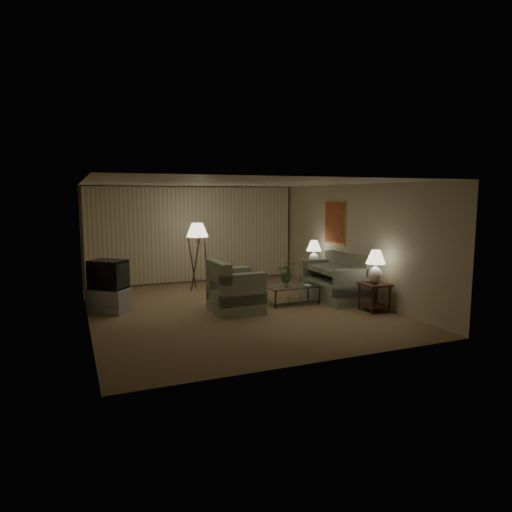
{
  "coord_description": "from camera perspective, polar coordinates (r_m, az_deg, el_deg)",
  "views": [
    {
      "loc": [
        -3.27,
        -9.11,
        2.44
      ],
      "look_at": [
        0.73,
        0.6,
        1.04
      ],
      "focal_mm": 32.0,
      "sensor_mm": 36.0,
      "label": 1
    }
  ],
  "objects": [
    {
      "name": "room_shell",
      "position": [
        11.13,
        -5.18,
        3.99
      ],
      "size": [
        6.04,
        7.02,
        2.72
      ],
      "color": "beige",
      "rests_on": "ground"
    },
    {
      "name": "table_lamp_far",
      "position": [
        12.03,
        7.25,
        0.64
      ],
      "size": [
        0.39,
        0.39,
        0.67
      ],
      "color": "white",
      "rests_on": "side_table_far"
    },
    {
      "name": "vase",
      "position": [
        10.25,
        3.86,
        -3.39
      ],
      "size": [
        0.18,
        0.18,
        0.15
      ],
      "primitive_type": "imported",
      "rotation": [
        0.0,
        0.0,
        -0.26
      ],
      "color": "white",
      "rests_on": "coffee_table"
    },
    {
      "name": "side_table_far",
      "position": [
        12.12,
        7.2,
        -2.22
      ],
      "size": [
        0.44,
        0.37,
        0.6
      ],
      "color": "#331B0E",
      "rests_on": "ground"
    },
    {
      "name": "table_lamp_near",
      "position": [
        9.87,
        14.72,
        -0.95
      ],
      "size": [
        0.41,
        0.41,
        0.71
      ],
      "color": "white",
      "rests_on": "side_table_near"
    },
    {
      "name": "sofa",
      "position": [
        10.98,
        9.74,
        -3.15
      ],
      "size": [
        1.92,
        1.05,
        0.83
      ],
      "rotation": [
        0.0,
        0.0,
        -1.6
      ],
      "color": "gray",
      "rests_on": "ground"
    },
    {
      "name": "crt_tv",
      "position": [
        10.01,
        -18.0,
        -2.21
      ],
      "size": [
        1.2,
        1.2,
        0.6
      ],
      "primitive_type": "cube",
      "rotation": [
        0.0,
        0.0,
        -0.7
      ],
      "color": "black",
      "rests_on": "tv_cabinet"
    },
    {
      "name": "flowers",
      "position": [
        10.2,
        3.88,
        -1.72
      ],
      "size": [
        0.51,
        0.48,
        0.45
      ],
      "primitive_type": "imported",
      "rotation": [
        0.0,
        0.0,
        -0.38
      ],
      "color": "#3F682E",
      "rests_on": "vase"
    },
    {
      "name": "ground",
      "position": [
        9.98,
        -2.6,
        -6.57
      ],
      "size": [
        7.0,
        7.0,
        0.0
      ],
      "primitive_type": "plane",
      "color": "#8F704F",
      "rests_on": "ground"
    },
    {
      "name": "book",
      "position": [
        10.36,
        6.09,
        -3.68
      ],
      "size": [
        0.15,
        0.2,
        0.02
      ],
      "primitive_type": "imported",
      "rotation": [
        0.0,
        0.0,
        0.01
      ],
      "color": "olive",
      "rests_on": "coffee_table"
    },
    {
      "name": "coffee_table",
      "position": [
        10.36,
        4.6,
        -4.47
      ],
      "size": [
        1.23,
        0.67,
        0.41
      ],
      "color": "silver",
      "rests_on": "ground"
    },
    {
      "name": "armchair",
      "position": [
        9.62,
        -2.54,
        -4.46
      ],
      "size": [
        1.09,
        1.04,
        0.87
      ],
      "rotation": [
        0.0,
        0.0,
        1.6
      ],
      "color": "gray",
      "rests_on": "ground"
    },
    {
      "name": "floor_lamp",
      "position": [
        11.89,
        -7.3,
        0.12
      ],
      "size": [
        0.56,
        0.56,
        1.73
      ],
      "color": "#331B0E",
      "rests_on": "ground"
    },
    {
      "name": "side_table_near",
      "position": [
        9.98,
        14.6,
        -4.39
      ],
      "size": [
        0.55,
        0.55,
        0.6
      ],
      "color": "#331B0E",
      "rests_on": "ground"
    },
    {
      "name": "ottoman",
      "position": [
        12.36,
        -3.92,
        -2.9
      ],
      "size": [
        0.68,
        0.68,
        0.39
      ],
      "primitive_type": "cylinder",
      "rotation": [
        0.0,
        0.0,
        -0.2
      ],
      "color": "brown",
      "rests_on": "ground"
    },
    {
      "name": "tv_cabinet",
      "position": [
        10.11,
        -17.87,
        -5.29
      ],
      "size": [
        1.31,
        1.3,
        0.5
      ],
      "primitive_type": "cube",
      "rotation": [
        0.0,
        0.0,
        -0.7
      ],
      "color": "#B4B5B7",
      "rests_on": "ground"
    }
  ]
}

